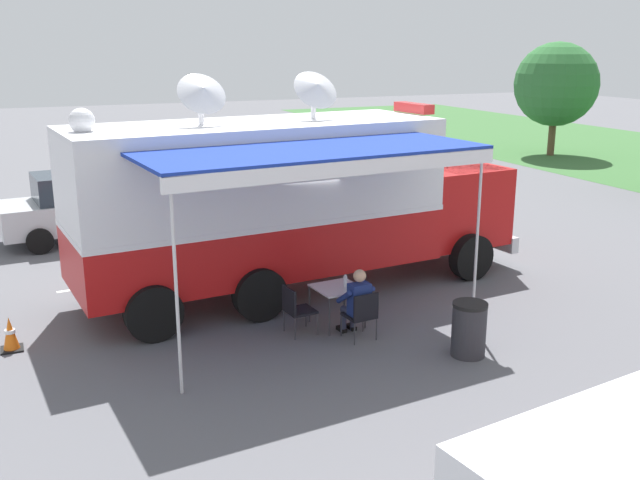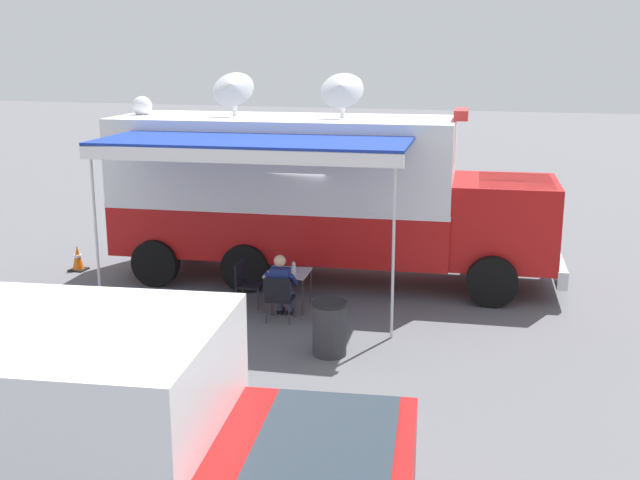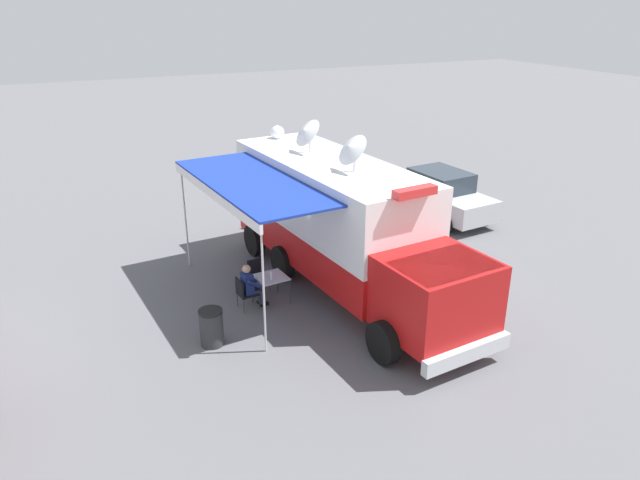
{
  "view_description": "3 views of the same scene",
  "coord_description": "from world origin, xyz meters",
  "px_view_note": "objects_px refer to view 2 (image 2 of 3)",
  "views": [
    {
      "loc": [
        13.14,
        -4.36,
        4.93
      ],
      "look_at": [
        0.78,
        1.01,
        1.25
      ],
      "focal_mm": 40.27,
      "sensor_mm": 36.0,
      "label": 1
    },
    {
      "loc": [
        15.65,
        5.47,
        4.88
      ],
      "look_at": [
        0.76,
        1.02,
        1.07
      ],
      "focal_mm": 43.55,
      "sensor_mm": 36.0,
      "label": 2
    },
    {
      "loc": [
        6.9,
        14.15,
        7.64
      ],
      "look_at": [
        0.41,
        0.27,
        1.31
      ],
      "focal_mm": 33.01,
      "sensor_mm": 36.0,
      "label": 3
    }
  ],
  "objects_px": {
    "water_bottle": "(294,268)",
    "seated_responder": "(281,285)",
    "folding_table": "(288,275)",
    "folding_chair_beside_table": "(245,280)",
    "traffic_cone": "(78,258)",
    "trash_bin": "(330,328)",
    "car_behind_truck": "(264,187)",
    "folding_chair_at_table": "(279,295)",
    "command_truck": "(318,191)"
  },
  "relations": [
    {
      "from": "folding_table",
      "to": "folding_chair_beside_table",
      "type": "height_order",
      "value": "folding_chair_beside_table"
    },
    {
      "from": "folding_table",
      "to": "command_truck",
      "type": "bearing_deg",
      "value": -179.24
    },
    {
      "from": "folding_table",
      "to": "folding_chair_beside_table",
      "type": "bearing_deg",
      "value": -83.68
    },
    {
      "from": "folding_chair_at_table",
      "to": "car_behind_truck",
      "type": "distance_m",
      "value": 9.59
    },
    {
      "from": "folding_table",
      "to": "seated_responder",
      "type": "relative_size",
      "value": 0.7
    },
    {
      "from": "folding_chair_beside_table",
      "to": "car_behind_truck",
      "type": "height_order",
      "value": "car_behind_truck"
    },
    {
      "from": "seated_responder",
      "to": "traffic_cone",
      "type": "relative_size",
      "value": 2.16
    },
    {
      "from": "command_truck",
      "to": "folding_chair_beside_table",
      "type": "distance_m",
      "value": 2.77
    },
    {
      "from": "trash_bin",
      "to": "folding_chair_beside_table",
      "type": "bearing_deg",
      "value": -130.64
    },
    {
      "from": "seated_responder",
      "to": "car_behind_truck",
      "type": "relative_size",
      "value": 0.29
    },
    {
      "from": "command_truck",
      "to": "traffic_cone",
      "type": "relative_size",
      "value": 16.68
    },
    {
      "from": "folding_table",
      "to": "car_behind_truck",
      "type": "relative_size",
      "value": 0.2
    },
    {
      "from": "folding_chair_beside_table",
      "to": "traffic_cone",
      "type": "xyz_separation_m",
      "value": [
        -1.26,
        -4.6,
        -0.23
      ]
    },
    {
      "from": "water_bottle",
      "to": "seated_responder",
      "type": "xyz_separation_m",
      "value": [
        0.57,
        -0.05,
        -0.18
      ]
    },
    {
      "from": "command_truck",
      "to": "folding_table",
      "type": "xyz_separation_m",
      "value": [
        2.13,
        0.03,
        -1.27
      ]
    },
    {
      "from": "trash_bin",
      "to": "car_behind_truck",
      "type": "xyz_separation_m",
      "value": [
        -10.12,
        -4.95,
        0.42
      ]
    },
    {
      "from": "folding_chair_at_table",
      "to": "traffic_cone",
      "type": "bearing_deg",
      "value": -109.52
    },
    {
      "from": "folding_chair_beside_table",
      "to": "seated_responder",
      "type": "distance_m",
      "value": 1.08
    },
    {
      "from": "water_bottle",
      "to": "trash_bin",
      "type": "bearing_deg",
      "value": 32.68
    },
    {
      "from": "water_bottle",
      "to": "folding_table",
      "type": "bearing_deg",
      "value": -106.84
    },
    {
      "from": "folding_chair_beside_table",
      "to": "traffic_cone",
      "type": "bearing_deg",
      "value": -105.34
    },
    {
      "from": "command_truck",
      "to": "traffic_cone",
      "type": "xyz_separation_m",
      "value": [
        0.96,
        -5.42,
        -1.67
      ]
    },
    {
      "from": "folding_chair_at_table",
      "to": "folding_chair_beside_table",
      "type": "bearing_deg",
      "value": -126.6
    },
    {
      "from": "command_truck",
      "to": "folding_table",
      "type": "distance_m",
      "value": 2.48
    },
    {
      "from": "car_behind_truck",
      "to": "folding_chair_at_table",
      "type": "bearing_deg",
      "value": 22.22
    },
    {
      "from": "folding_chair_beside_table",
      "to": "folding_chair_at_table",
      "type": "bearing_deg",
      "value": 53.4
    },
    {
      "from": "water_bottle",
      "to": "traffic_cone",
      "type": "height_order",
      "value": "water_bottle"
    },
    {
      "from": "folding_chair_at_table",
      "to": "folding_chair_beside_table",
      "type": "relative_size",
      "value": 1.0
    },
    {
      "from": "seated_responder",
      "to": "folding_chair_beside_table",
      "type": "bearing_deg",
      "value": -119.01
    },
    {
      "from": "command_truck",
      "to": "car_behind_truck",
      "type": "distance_m",
      "value": 6.98
    },
    {
      "from": "folding_chair_beside_table",
      "to": "car_behind_truck",
      "type": "relative_size",
      "value": 0.2
    },
    {
      "from": "car_behind_truck",
      "to": "folding_table",
      "type": "bearing_deg",
      "value": 23.59
    },
    {
      "from": "command_truck",
      "to": "car_behind_truck",
      "type": "bearing_deg",
      "value": -149.54
    },
    {
      "from": "command_truck",
      "to": "folding_chair_beside_table",
      "type": "height_order",
      "value": "command_truck"
    },
    {
      "from": "folding_chair_beside_table",
      "to": "trash_bin",
      "type": "xyz_separation_m",
      "value": [
        1.95,
        2.27,
        -0.06
      ]
    },
    {
      "from": "water_bottle",
      "to": "seated_responder",
      "type": "bearing_deg",
      "value": -5.37
    },
    {
      "from": "folding_table",
      "to": "seated_responder",
      "type": "bearing_deg",
      "value": 7.75
    },
    {
      "from": "folding_chair_at_table",
      "to": "command_truck",
      "type": "bearing_deg",
      "value": -177.49
    },
    {
      "from": "command_truck",
      "to": "traffic_cone",
      "type": "distance_m",
      "value": 5.75
    },
    {
      "from": "command_truck",
      "to": "folding_table",
      "type": "relative_size",
      "value": 11.13
    },
    {
      "from": "trash_bin",
      "to": "car_behind_truck",
      "type": "bearing_deg",
      "value": -153.95
    },
    {
      "from": "command_truck",
      "to": "folding_chair_beside_table",
      "type": "relative_size",
      "value": 11.12
    },
    {
      "from": "folding_chair_beside_table",
      "to": "traffic_cone",
      "type": "relative_size",
      "value": 1.5
    },
    {
      "from": "car_behind_truck",
      "to": "command_truck",
      "type": "bearing_deg",
      "value": 30.46
    },
    {
      "from": "folding_chair_beside_table",
      "to": "seated_responder",
      "type": "bearing_deg",
      "value": 60.99
    },
    {
      "from": "folding_chair_beside_table",
      "to": "seated_responder",
      "type": "xyz_separation_m",
      "value": [
        0.52,
        0.93,
        0.14
      ]
    },
    {
      "from": "folding_chair_at_table",
      "to": "seated_responder",
      "type": "height_order",
      "value": "seated_responder"
    },
    {
      "from": "seated_responder",
      "to": "command_truck",
      "type": "bearing_deg",
      "value": -177.67
    },
    {
      "from": "trash_bin",
      "to": "traffic_cone",
      "type": "xyz_separation_m",
      "value": [
        -3.21,
        -6.87,
        -0.18
      ]
    },
    {
      "from": "folding_table",
      "to": "car_behind_truck",
      "type": "height_order",
      "value": "car_behind_truck"
    }
  ]
}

